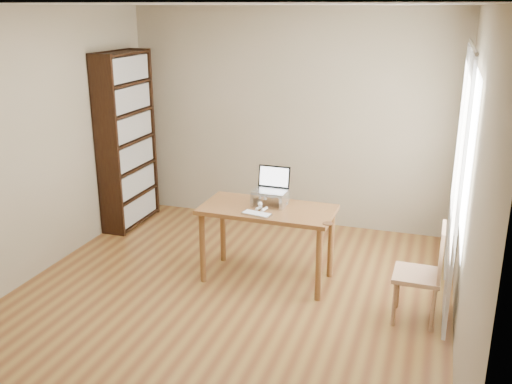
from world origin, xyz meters
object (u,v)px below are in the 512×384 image
Objects in this scene: desk at (267,218)px; cat at (271,198)px; chair at (426,271)px; bookshelf at (127,140)px; keyboard at (257,214)px; laptop at (272,185)px.

cat is at bearing 90.37° from desk.
bookshelf is at bearing 160.73° from chair.
chair is (1.54, -0.12, -0.29)m from keyboard.
keyboard is 0.61× the size of cat.
cat is 0.54× the size of chair.
laptop is 0.68× the size of cat.
bookshelf is 2.23m from laptop.
desk is 2.69× the size of cat.
laptop is at bearing 91.00° from desk.
chair is (1.50, -0.45, -0.34)m from cat.
chair is at bearing -3.90° from cat.
laptop reaches higher than chair.
chair reaches higher than keyboard.
bookshelf is 2.32m from desk.
cat is (0.00, -0.03, -0.13)m from laptop.
laptop is at bearing 105.56° from cat.
keyboard is (-0.04, -0.22, 0.12)m from desk.
bookshelf is 3.84m from chair.
keyboard is at bearing -83.81° from cat.
desk is 1.46× the size of chair.
desk is 3.99× the size of laptop.
desk is 0.25m from keyboard.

